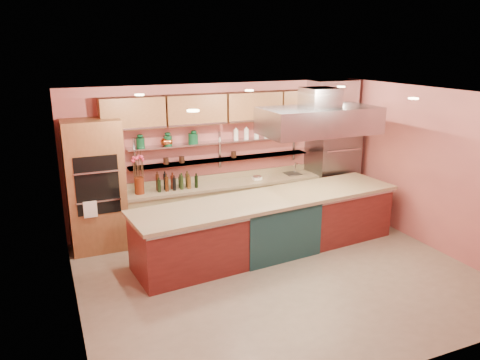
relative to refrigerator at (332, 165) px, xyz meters
name	(u,v)px	position (x,y,z in m)	size (l,w,h in m)	color
floor	(280,276)	(-2.35, -2.14, -1.06)	(6.00, 5.00, 0.02)	gray
ceiling	(284,95)	(-2.35, -2.14, 1.75)	(6.00, 5.00, 0.02)	black
wall_back	(222,155)	(-2.35, 0.36, 0.35)	(6.00, 0.04, 2.80)	#C4635C
wall_front	(398,257)	(-2.35, -4.64, 0.35)	(6.00, 0.04, 2.80)	#C4635C
wall_left	(69,218)	(-5.35, -2.14, 0.35)	(0.04, 5.00, 2.80)	#C4635C
wall_right	(435,170)	(0.65, -2.14, 0.35)	(0.04, 5.00, 2.80)	#C4635C
oven_stack	(96,186)	(-4.80, 0.04, 0.10)	(0.95, 0.64, 2.30)	brown
refrigerator	(332,165)	(0.00, 0.00, 0.00)	(0.95, 0.72, 2.10)	slate
back_counter	(225,205)	(-2.40, 0.06, -0.58)	(3.84, 0.64, 0.93)	tan
wall_shelf_lower	(222,160)	(-2.40, 0.23, 0.30)	(3.60, 0.26, 0.03)	#AAABB1
wall_shelf_upper	(222,142)	(-2.40, 0.23, 0.65)	(3.60, 0.26, 0.03)	#AAABB1
upper_cabinets	(225,108)	(-2.35, 0.18, 1.30)	(4.60, 0.36, 0.55)	brown
range_hood	(319,120)	(-1.19, -1.26, 1.20)	(2.00, 1.00, 0.45)	#AAABB1
ceiling_downlights	(278,96)	(-2.35, -1.94, 1.72)	(4.00, 2.80, 0.02)	#FFE5A5
island	(270,224)	(-2.09, -1.26, -0.56)	(4.72, 1.03, 0.98)	maroon
flower_vase	(139,186)	(-4.06, 0.01, 0.03)	(0.17, 0.17, 0.30)	#63220E
oil_bottle_cluster	(177,182)	(-3.36, 0.01, 0.01)	(0.82, 0.23, 0.26)	black
kitchen_scale	(257,177)	(-1.74, 0.01, -0.07)	(0.16, 0.12, 0.09)	white
bar_faucet	(295,168)	(-0.83, 0.11, -0.01)	(0.03, 0.03, 0.23)	white
copper_kettle	(165,142)	(-3.50, 0.23, 0.74)	(0.18, 0.18, 0.15)	orange
green_canister	(192,138)	(-2.98, 0.23, 0.76)	(0.16, 0.16, 0.19)	#0D4123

